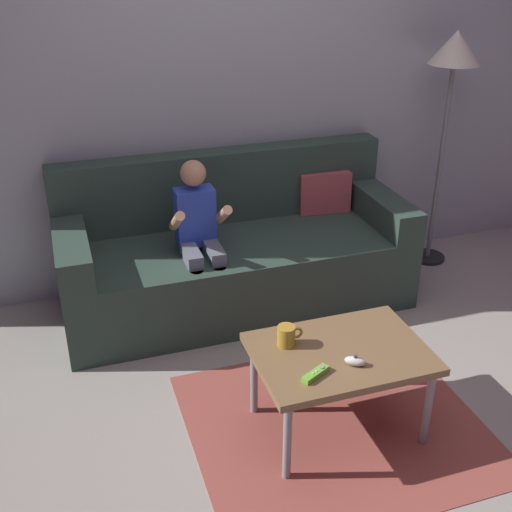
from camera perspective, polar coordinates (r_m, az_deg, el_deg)
name	(u,v)px	position (r m, az deg, el deg)	size (l,w,h in m)	color
ground_plane	(335,425)	(3.12, 7.06, -14.76)	(9.23, 9.23, 0.00)	#9E998E
wall_back	(232,84)	(3.96, -2.18, 15.06)	(4.61, 0.05, 2.50)	#999EA8
couch	(235,255)	(3.89, -1.87, 0.12)	(2.06, 0.80, 0.88)	#2D4238
person_seated_on_couch	(199,235)	(3.57, -5.06, 1.84)	(0.31, 0.38, 0.97)	slate
coffee_table	(341,359)	(2.88, 7.55, -9.09)	(0.76, 0.54, 0.43)	brown
area_rug	(336,425)	(3.12, 7.12, -14.75)	(1.34, 1.19, 0.01)	#9E4C42
game_remote_lime_near_edge	(315,374)	(2.69, 5.32, -10.42)	(0.14, 0.10, 0.03)	#72C638
nunchuk_white	(355,361)	(2.77, 8.82, -9.24)	(0.10, 0.09, 0.05)	white
coffee_mug	(287,336)	(2.84, 2.76, -7.10)	(0.12, 0.08, 0.09)	#B78C2D
floor_lamp	(453,66)	(4.27, 17.18, 15.88)	(0.32, 0.32, 1.54)	black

